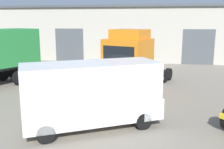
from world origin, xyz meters
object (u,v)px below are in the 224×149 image
delivery_van_white (95,93)px  oil_drum (82,77)px  traffic_cone (61,82)px  tractor_unit_orange (131,62)px

delivery_van_white → oil_drum: 8.12m
oil_drum → traffic_cone: (-1.30, -0.81, -0.19)m
tractor_unit_orange → oil_drum: 4.13m
traffic_cone → delivery_van_white: bearing=-59.0°
delivery_van_white → traffic_cone: size_ratio=10.78×
delivery_van_white → oil_drum: bearing=81.6°
tractor_unit_orange → oil_drum: bearing=-86.3°
traffic_cone → tractor_unit_orange: bearing=-4.9°
tractor_unit_orange → delivery_van_white: tractor_unit_orange is taller
tractor_unit_orange → oil_drum: (-3.69, 1.23, -1.41)m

